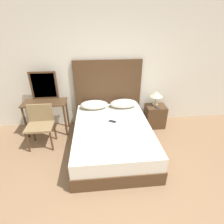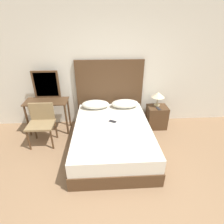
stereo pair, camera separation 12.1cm
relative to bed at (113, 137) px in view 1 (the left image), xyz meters
The scene contains 13 objects.
ground_plane 1.50m from the bed, 89.46° to the right, with size 16.00×16.00×0.00m, color #8C6B4C.
wall_back 1.57m from the bed, 89.29° to the left, with size 10.00×0.06×2.70m.
bed is the anchor object (origin of this frame).
headboard 1.18m from the bed, 90.00° to the left, with size 1.56×0.05×1.57m.
pillow_left 0.94m from the bed, 113.18° to the left, with size 0.63×0.35×0.18m.
pillow_right 0.94m from the bed, 66.82° to the left, with size 0.63×0.35×0.18m.
phone_on_bed 0.31m from the bed, 86.30° to the left, with size 0.16×0.14×0.01m.
nightstand 1.34m from the bed, 33.62° to the left, with size 0.46×0.39×0.54m.
table_lamp 1.48m from the bed, 36.37° to the left, with size 0.30×0.30×0.34m.
phone_on_nightstand 1.30m from the bed, 30.42° to the left, with size 0.09×0.16×0.01m.
vanity_desk 1.63m from the bed, 152.93° to the left, with size 0.93×0.44×0.77m.
vanity_mirror 1.87m from the bed, 147.09° to the left, with size 0.57×0.03×0.61m.
chair 1.49m from the bed, 168.27° to the left, with size 0.52×0.44×0.86m.
Camera 1 is at (-0.31, -1.37, 2.34)m, focal length 28.00 mm.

